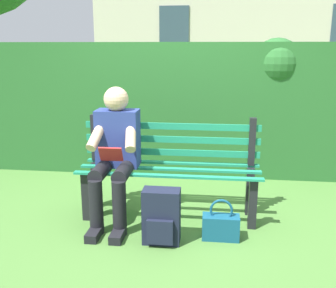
{
  "coord_description": "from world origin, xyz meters",
  "views": [
    {
      "loc": [
        -0.38,
        3.31,
        1.55
      ],
      "look_at": [
        0.0,
        0.1,
        0.73
      ],
      "focal_mm": 41.16,
      "sensor_mm": 36.0,
      "label": 1
    }
  ],
  "objects_px": {
    "park_bench": "(170,167)",
    "person_seated": "(115,151)",
    "backpack": "(161,217)",
    "handbag": "(221,226)"
  },
  "relations": [
    {
      "from": "park_bench",
      "to": "handbag",
      "type": "height_order",
      "value": "park_bench"
    },
    {
      "from": "backpack",
      "to": "handbag",
      "type": "height_order",
      "value": "backpack"
    },
    {
      "from": "park_bench",
      "to": "person_seated",
      "type": "distance_m",
      "value": 0.54
    },
    {
      "from": "backpack",
      "to": "park_bench",
      "type": "bearing_deg",
      "value": -90.77
    },
    {
      "from": "park_bench",
      "to": "backpack",
      "type": "distance_m",
      "value": 0.61
    },
    {
      "from": "park_bench",
      "to": "person_seated",
      "type": "xyz_separation_m",
      "value": [
        0.47,
        0.17,
        0.18
      ]
    },
    {
      "from": "backpack",
      "to": "handbag",
      "type": "bearing_deg",
      "value": -166.65
    },
    {
      "from": "person_seated",
      "to": "backpack",
      "type": "xyz_separation_m",
      "value": [
        -0.47,
        0.38,
        -0.43
      ]
    },
    {
      "from": "person_seated",
      "to": "backpack",
      "type": "relative_size",
      "value": 2.67
    },
    {
      "from": "handbag",
      "to": "backpack",
      "type": "bearing_deg",
      "value": 13.35
    }
  ]
}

